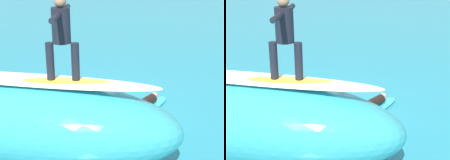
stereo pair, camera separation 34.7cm
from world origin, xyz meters
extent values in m
plane|color=teal|center=(0.00, 0.00, 0.00)|extent=(120.00, 120.00, 0.00)
ellipsoid|color=teal|center=(-0.09, 2.50, 0.94)|extent=(6.62, 3.65, 1.88)
ellipsoid|color=white|center=(-0.09, 2.50, 1.92)|extent=(5.37, 2.02, 0.08)
ellipsoid|color=yellow|center=(-0.73, 2.35, 1.93)|extent=(2.09, 1.17, 0.10)
cylinder|color=black|center=(-0.49, 2.44, 2.36)|extent=(0.16, 0.16, 0.76)
cylinder|color=black|center=(-0.97, 2.25, 2.36)|extent=(0.16, 0.16, 0.76)
cylinder|color=black|center=(-0.73, 2.35, 3.09)|extent=(0.47, 0.47, 0.69)
sphere|color=#936B4C|center=(-0.73, 2.35, 3.55)|extent=(0.24, 0.24, 0.24)
cylinder|color=black|center=(-0.91, 2.80, 3.33)|extent=(0.33, 0.62, 0.11)
cylinder|color=black|center=(-0.55, 1.89, 3.33)|extent=(0.33, 0.62, 0.11)
ellipsoid|color=#33B2D1|center=(-1.32, -1.08, 0.05)|extent=(1.04, 2.21, 0.10)
cylinder|color=black|center=(-1.32, -1.08, 0.23)|extent=(0.45, 0.83, 0.28)
sphere|color=tan|center=(-1.43, -1.54, 0.29)|extent=(0.20, 0.20, 0.20)
cylinder|color=black|center=(-1.23, -0.36, 0.16)|extent=(0.27, 0.66, 0.12)
cylinder|color=black|center=(-1.07, -0.40, 0.16)|extent=(0.27, 0.66, 0.12)
ellipsoid|color=white|center=(0.99, 1.75, 0.06)|extent=(0.62, 0.55, 0.12)
ellipsoid|color=white|center=(2.18, -1.58, 0.05)|extent=(0.97, 1.13, 0.09)
camera|label=1|loc=(-4.58, 8.38, 4.57)|focal=59.76mm
camera|label=2|loc=(-4.90, 8.23, 4.57)|focal=59.76mm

